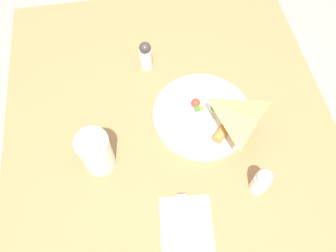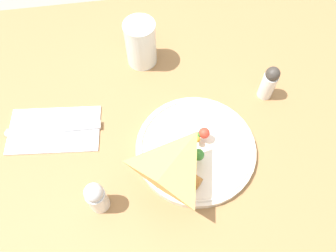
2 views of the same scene
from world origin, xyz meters
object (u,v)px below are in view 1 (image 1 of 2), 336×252
object	(u,v)px
salt_shaker	(262,181)
pepper_shaker	(146,55)
milk_glass	(96,153)
plate_pizza	(203,115)
butter_knife	(187,236)
dining_table	(171,150)
napkin_folded	(188,242)

from	to	relation	value
salt_shaker	pepper_shaker	xyz separation A→B (m)	(-0.38, -0.20, 0.00)
milk_glass	salt_shaker	xyz separation A→B (m)	(0.12, 0.34, -0.01)
plate_pizza	milk_glass	xyz separation A→B (m)	(0.08, -0.26, 0.04)
milk_glass	plate_pizza	bearing A→B (deg)	106.94
plate_pizza	butter_knife	bearing A→B (deg)	-18.61
plate_pizza	pepper_shaker	world-z (taller)	pepper_shaker
pepper_shaker	salt_shaker	bearing A→B (deg)	27.68
dining_table	salt_shaker	world-z (taller)	salt_shaker
milk_glass	napkin_folded	bearing A→B (deg)	38.85
napkin_folded	pepper_shaker	world-z (taller)	pepper_shaker
napkin_folded	plate_pizza	bearing A→B (deg)	161.93
dining_table	milk_glass	world-z (taller)	milk_glass
dining_table	napkin_folded	xyz separation A→B (m)	(0.26, -0.01, 0.12)
plate_pizza	butter_knife	world-z (taller)	plate_pizza
milk_glass	butter_knife	xyz separation A→B (m)	(0.20, 0.17, -0.05)
milk_glass	napkin_folded	size ratio (longest dim) A/B	0.56
salt_shaker	napkin_folded	bearing A→B (deg)	-62.85
salt_shaker	milk_glass	bearing A→B (deg)	-108.93
milk_glass	butter_knife	size ratio (longest dim) A/B	0.56
butter_knife	pepper_shaker	xyz separation A→B (m)	(-0.46, -0.02, 0.04)
napkin_folded	salt_shaker	bearing A→B (deg)	117.15
salt_shaker	pepper_shaker	bearing A→B (deg)	-152.32
milk_glass	napkin_folded	distance (m)	0.27
pepper_shaker	plate_pizza	bearing A→B (deg)	32.69
pepper_shaker	milk_glass	bearing A→B (deg)	-28.57
dining_table	pepper_shaker	distance (m)	0.26
napkin_folded	butter_knife	distance (m)	0.01
butter_knife	pepper_shaker	size ratio (longest dim) A/B	2.27
plate_pizza	milk_glass	size ratio (longest dim) A/B	2.15
napkin_folded	pepper_shaker	distance (m)	0.47
salt_shaker	pepper_shaker	world-z (taller)	pepper_shaker
napkin_folded	pepper_shaker	xyz separation A→B (m)	(-0.47, -0.02, 0.04)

